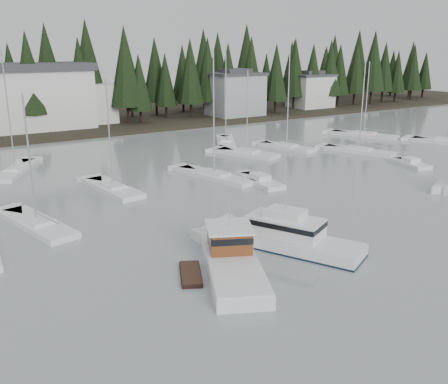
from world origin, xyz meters
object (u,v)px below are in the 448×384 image
(sailboat_3, at_px, (214,177))
(sailboat_4, at_px, (364,136))
(cabin_cruiser_center, at_px, (289,239))
(lobster_boat_brown, at_px, (231,263))
(sailboat_2, at_px, (113,190))
(house_east_a, at_px, (235,93))
(sailboat_0, at_px, (447,143))
(sailboat_1, at_px, (226,143))
(sailboat_8, at_px, (359,152))
(sailboat_6, at_px, (247,155))
(runabout_2, at_px, (410,165))
(harbor_inn, at_px, (28,97))
(sailboat_11, at_px, (16,172))
(sailboat_13, at_px, (286,148))
(house_east_b, at_px, (311,90))
(sailboat_5, at_px, (37,226))
(runabout_1, at_px, (260,182))

(sailboat_3, relative_size, sailboat_4, 1.18)
(cabin_cruiser_center, bearing_deg, lobster_boat_brown, 73.15)
(lobster_boat_brown, xyz_separation_m, sailboat_2, (-0.00, 22.20, -0.50))
(house_east_a, bearing_deg, sailboat_0, -73.62)
(sailboat_1, bearing_deg, sailboat_8, -112.67)
(sailboat_6, distance_m, runabout_2, 20.82)
(harbor_inn, distance_m, sailboat_6, 41.38)
(sailboat_0, distance_m, sailboat_8, 16.48)
(house_east_a, relative_size, sailboat_4, 0.86)
(sailboat_8, relative_size, runabout_2, 2.33)
(harbor_inn, relative_size, sailboat_8, 2.25)
(sailboat_11, height_order, runabout_2, sailboat_11)
(sailboat_11, height_order, sailboat_13, sailboat_13)
(sailboat_13, height_order, runabout_2, sailboat_13)
(house_east_b, xyz_separation_m, sailboat_4, (-16.24, -31.46, -4.35))
(sailboat_4, xyz_separation_m, sailboat_6, (-24.38, -1.78, 0.00))
(house_east_a, height_order, sailboat_3, sailboat_3)
(sailboat_6, bearing_deg, house_east_b, -73.99)
(house_east_a, bearing_deg, sailboat_6, -120.80)
(sailboat_4, relative_size, sailboat_6, 1.06)
(sailboat_2, distance_m, sailboat_5, 11.26)
(cabin_cruiser_center, bearing_deg, sailboat_5, 19.03)
(sailboat_11, distance_m, sailboat_13, 36.04)
(sailboat_13, bearing_deg, house_east_b, -61.24)
(sailboat_3, relative_size, sailboat_5, 1.29)
(lobster_boat_brown, distance_m, sailboat_0, 55.44)
(sailboat_3, bearing_deg, house_east_b, -64.41)
(sailboat_1, height_order, sailboat_13, sailboat_1)
(cabin_cruiser_center, relative_size, sailboat_4, 0.87)
(house_east_b, distance_m, sailboat_4, 35.67)
(sailboat_13, bearing_deg, sailboat_0, -128.32)
(harbor_inn, bearing_deg, sailboat_1, -50.24)
(cabin_cruiser_center, relative_size, sailboat_2, 0.92)
(house_east_b, xyz_separation_m, sailboat_8, (-26.45, -39.98, -4.33))
(house_east_a, height_order, sailboat_2, sailboat_2)
(sailboat_0, relative_size, sailboat_11, 0.94)
(sailboat_1, xyz_separation_m, sailboat_6, (-2.10, -8.62, -0.04))
(sailboat_4, xyz_separation_m, sailboat_8, (-10.21, -8.52, 0.01))
(house_east_b, bearing_deg, sailboat_5, -146.52)
(house_east_a, distance_m, lobster_boat_brown, 72.36)
(sailboat_3, bearing_deg, runabout_2, -121.91)
(house_east_b, bearing_deg, sailboat_0, -103.47)
(sailboat_0, relative_size, runabout_2, 2.38)
(sailboat_4, height_order, sailboat_6, sailboat_4)
(harbor_inn, bearing_deg, sailboat_11, -105.24)
(sailboat_1, bearing_deg, runabout_1, -173.87)
(house_east_b, bearing_deg, sailboat_6, -140.71)
(sailboat_13, bearing_deg, cabin_cruiser_center, 125.60)
(sailboat_4, height_order, sailboat_11, sailboat_11)
(harbor_inn, xyz_separation_m, runabout_1, (13.45, -48.09, -5.64))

